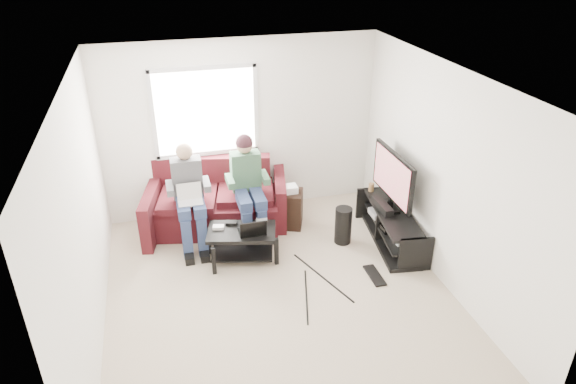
{
  "coord_description": "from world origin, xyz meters",
  "views": [
    {
      "loc": [
        -1.17,
        -4.72,
        3.92
      ],
      "look_at": [
        0.26,
        0.6,
        1.05
      ],
      "focal_mm": 32.0,
      "sensor_mm": 36.0,
      "label": 1
    }
  ],
  "objects_px": {
    "coffee_table": "(242,238)",
    "end_table": "(289,208)",
    "tv_stand": "(391,228)",
    "subwoofer": "(343,225)",
    "sofa": "(217,204)",
    "tv": "(393,178)"
  },
  "relations": [
    {
      "from": "tv",
      "to": "end_table",
      "type": "distance_m",
      "value": 1.56
    },
    {
      "from": "subwoofer",
      "to": "end_table",
      "type": "distance_m",
      "value": 0.87
    },
    {
      "from": "tv",
      "to": "subwoofer",
      "type": "height_order",
      "value": "tv"
    },
    {
      "from": "end_table",
      "to": "coffee_table",
      "type": "bearing_deg",
      "value": -141.02
    },
    {
      "from": "tv_stand",
      "to": "end_table",
      "type": "xyz_separation_m",
      "value": [
        -1.24,
        0.79,
        0.07
      ]
    },
    {
      "from": "sofa",
      "to": "coffee_table",
      "type": "bearing_deg",
      "value": -78.94
    },
    {
      "from": "sofa",
      "to": "end_table",
      "type": "relative_size",
      "value": 3.42
    },
    {
      "from": "sofa",
      "to": "tv_stand",
      "type": "height_order",
      "value": "sofa"
    },
    {
      "from": "sofa",
      "to": "end_table",
      "type": "distance_m",
      "value": 1.05
    },
    {
      "from": "tv_stand",
      "to": "end_table",
      "type": "relative_size",
      "value": 2.36
    },
    {
      "from": "sofa",
      "to": "subwoofer",
      "type": "height_order",
      "value": "sofa"
    },
    {
      "from": "sofa",
      "to": "subwoofer",
      "type": "bearing_deg",
      "value": -29.69
    },
    {
      "from": "subwoofer",
      "to": "end_table",
      "type": "height_order",
      "value": "end_table"
    },
    {
      "from": "tv",
      "to": "sofa",
      "type": "bearing_deg",
      "value": 156.39
    },
    {
      "from": "tv_stand",
      "to": "sofa",
      "type": "bearing_deg",
      "value": 154.3
    },
    {
      "from": "end_table",
      "to": "tv",
      "type": "bearing_deg",
      "value": -29.23
    },
    {
      "from": "coffee_table",
      "to": "end_table",
      "type": "distance_m",
      "value": 1.05
    },
    {
      "from": "tv_stand",
      "to": "tv",
      "type": "distance_m",
      "value": 0.73
    },
    {
      "from": "coffee_table",
      "to": "end_table",
      "type": "height_order",
      "value": "end_table"
    },
    {
      "from": "tv_stand",
      "to": "subwoofer",
      "type": "xyz_separation_m",
      "value": [
        -0.64,
        0.17,
        0.05
      ]
    },
    {
      "from": "sofa",
      "to": "tv_stand",
      "type": "xyz_separation_m",
      "value": [
        2.24,
        -1.08,
        -0.13
      ]
    },
    {
      "from": "tv_stand",
      "to": "end_table",
      "type": "height_order",
      "value": "end_table"
    }
  ]
}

